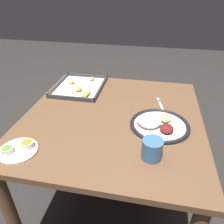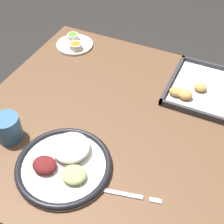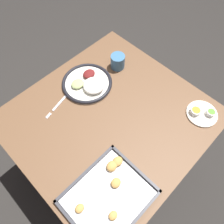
{
  "view_description": "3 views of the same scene",
  "coord_description": "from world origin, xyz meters",
  "px_view_note": "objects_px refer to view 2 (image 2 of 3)",
  "views": [
    {
      "loc": [
        -0.96,
        -0.19,
        1.33
      ],
      "look_at": [
        -0.02,
        0.0,
        0.74
      ],
      "focal_mm": 35.0,
      "sensor_mm": 36.0,
      "label": 1
    },
    {
      "loc": [
        0.29,
        -0.67,
        1.48
      ],
      "look_at": [
        -0.02,
        0.0,
        0.74
      ],
      "focal_mm": 50.0,
      "sensor_mm": 36.0,
      "label": 2
    },
    {
      "loc": [
        0.39,
        0.4,
        1.71
      ],
      "look_at": [
        -0.02,
        0.0,
        0.74
      ],
      "focal_mm": 35.0,
      "sensor_mm": 36.0,
      "label": 3
    }
  ],
  "objects_px": {
    "fork": "(122,194)",
    "saucer_plate": "(75,44)",
    "dinner_plate": "(65,163)",
    "baking_tray": "(214,92)",
    "drinking_cup": "(8,128)"
  },
  "relations": [
    {
      "from": "dinner_plate",
      "to": "fork",
      "type": "relative_size",
      "value": 1.45
    },
    {
      "from": "dinner_plate",
      "to": "drinking_cup",
      "type": "distance_m",
      "value": 0.22
    },
    {
      "from": "fork",
      "to": "saucer_plate",
      "type": "relative_size",
      "value": 1.23
    },
    {
      "from": "saucer_plate",
      "to": "drinking_cup",
      "type": "height_order",
      "value": "drinking_cup"
    },
    {
      "from": "dinner_plate",
      "to": "drinking_cup",
      "type": "relative_size",
      "value": 3.35
    },
    {
      "from": "dinner_plate",
      "to": "baking_tray",
      "type": "distance_m",
      "value": 0.61
    },
    {
      "from": "saucer_plate",
      "to": "baking_tray",
      "type": "bearing_deg",
      "value": -5.63
    },
    {
      "from": "fork",
      "to": "baking_tray",
      "type": "distance_m",
      "value": 0.54
    },
    {
      "from": "drinking_cup",
      "to": "dinner_plate",
      "type": "bearing_deg",
      "value": -6.17
    },
    {
      "from": "fork",
      "to": "baking_tray",
      "type": "height_order",
      "value": "baking_tray"
    },
    {
      "from": "fork",
      "to": "saucer_plate",
      "type": "height_order",
      "value": "saucer_plate"
    },
    {
      "from": "dinner_plate",
      "to": "baking_tray",
      "type": "xyz_separation_m",
      "value": [
        0.34,
        0.51,
        -0.01
      ]
    },
    {
      "from": "dinner_plate",
      "to": "saucer_plate",
      "type": "relative_size",
      "value": 1.78
    },
    {
      "from": "dinner_plate",
      "to": "baking_tray",
      "type": "height_order",
      "value": "dinner_plate"
    },
    {
      "from": "baking_tray",
      "to": "drinking_cup",
      "type": "xyz_separation_m",
      "value": [
        -0.56,
        -0.48,
        0.03
      ]
    }
  ]
}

